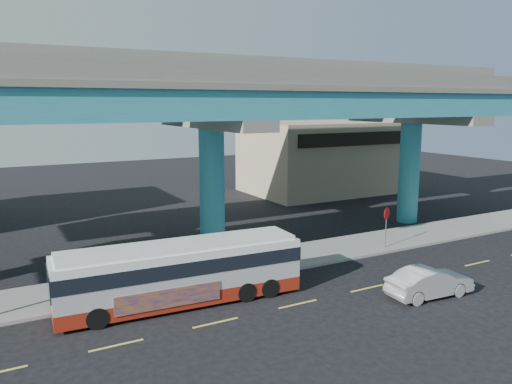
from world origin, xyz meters
TOP-DOWN VIEW (x-y plane):
  - ground at (0.00, 0.00)m, footprint 120.00×120.00m
  - sidewalk at (0.00, 5.50)m, footprint 70.00×4.00m
  - lane_markings at (-0.00, -0.30)m, footprint 58.00×0.12m
  - viaduct at (-0.00, 9.11)m, footprint 52.00×12.40m
  - building_beige at (18.00, 22.98)m, footprint 14.00×10.23m
  - transit_bus at (-4.48, 2.25)m, footprint 10.96×2.96m
  - sedan at (5.81, -2.45)m, footprint 2.10×4.41m
  - stop_sign at (9.34, 4.18)m, footprint 0.71×0.30m

SIDE VIEW (x-z plane):
  - ground at x=0.00m, z-range 0.00..0.00m
  - lane_markings at x=0.00m, z-range 0.00..0.01m
  - sidewalk at x=0.00m, z-range 0.00..0.15m
  - sedan at x=5.81m, z-range 0.00..1.38m
  - transit_bus at x=-4.48m, z-range 0.13..2.91m
  - stop_sign at x=9.34m, z-range 0.69..3.18m
  - building_beige at x=18.00m, z-range 0.01..7.01m
  - viaduct at x=0.00m, z-range 3.29..14.99m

